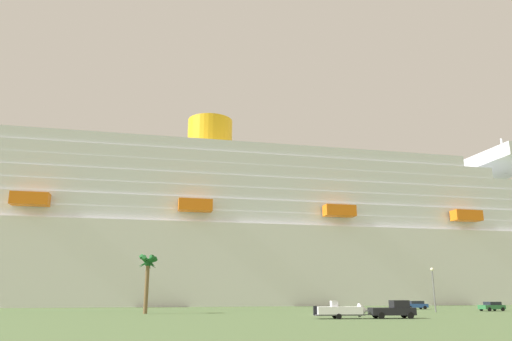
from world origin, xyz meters
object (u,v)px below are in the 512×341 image
at_px(street_lamp, 433,283).
at_px(cruise_ship, 313,242).
at_px(palm_tree, 148,267).
at_px(small_boat_on_trailer, 344,311).
at_px(parked_car_blue_suv, 416,305).
at_px(pickup_truck, 394,310).
at_px(parked_car_green_wagon, 492,306).

bearing_deg(street_lamp, cruise_ship, 92.07).
distance_m(palm_tree, street_lamp, 47.21).
height_order(small_boat_on_trailer, parked_car_blue_suv, small_boat_on_trailer).
bearing_deg(street_lamp, parked_car_blue_suv, 73.29).
xyz_separation_m(cruise_ship, pickup_truck, (-14.14, -73.85, -16.17)).
height_order(cruise_ship, palm_tree, cruise_ship).
distance_m(palm_tree, parked_car_green_wagon, 59.89).
distance_m(palm_tree, parked_car_blue_suv, 52.42).
xyz_separation_m(small_boat_on_trailer, street_lamp, (22.59, 16.39, 3.81)).
relative_size(small_boat_on_trailer, parked_car_blue_suv, 1.67).
bearing_deg(cruise_ship, street_lamp, -87.93).
relative_size(small_boat_on_trailer, parked_car_green_wagon, 1.71).
relative_size(palm_tree, street_lamp, 1.25).
height_order(cruise_ship, pickup_truck, cruise_ship).
distance_m(cruise_ship, parked_car_blue_suv, 46.76).
relative_size(cruise_ship, parked_car_green_wagon, 54.75).
height_order(pickup_truck, street_lamp, street_lamp).
xyz_separation_m(cruise_ship, parked_car_blue_suv, (6.12, -43.37, -16.38)).
relative_size(cruise_ship, palm_tree, 27.74).
height_order(small_boat_on_trailer, palm_tree, palm_tree).
xyz_separation_m(palm_tree, parked_car_blue_suv, (51.08, 10.00, -6.19)).
distance_m(cruise_ship, palm_tree, 70.53).
xyz_separation_m(parked_car_blue_suv, parked_car_green_wagon, (8.48, -10.97, 0.00)).
relative_size(pickup_truck, small_boat_on_trailer, 0.74).
xyz_separation_m(pickup_truck, parked_car_blue_suv, (20.26, 30.48, -0.21)).
distance_m(pickup_truck, street_lamp, 23.75).
height_order(cruise_ship, small_boat_on_trailer, cruise_ship).
distance_m(small_boat_on_trailer, parked_car_blue_suv, 40.06).
xyz_separation_m(small_boat_on_trailer, palm_tree, (-24.44, 19.90, 6.06)).
bearing_deg(pickup_truck, street_lamp, 46.33).
xyz_separation_m(cruise_ship, palm_tree, (-44.97, -53.37, -10.19)).
bearing_deg(small_boat_on_trailer, street_lamp, 35.97).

